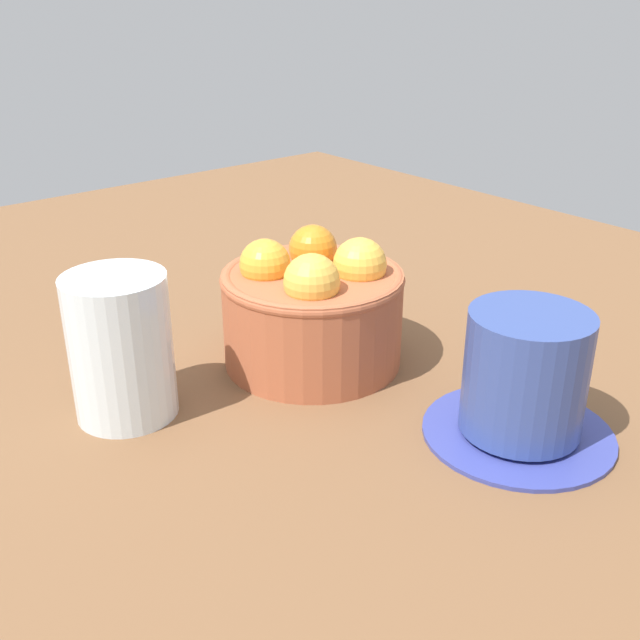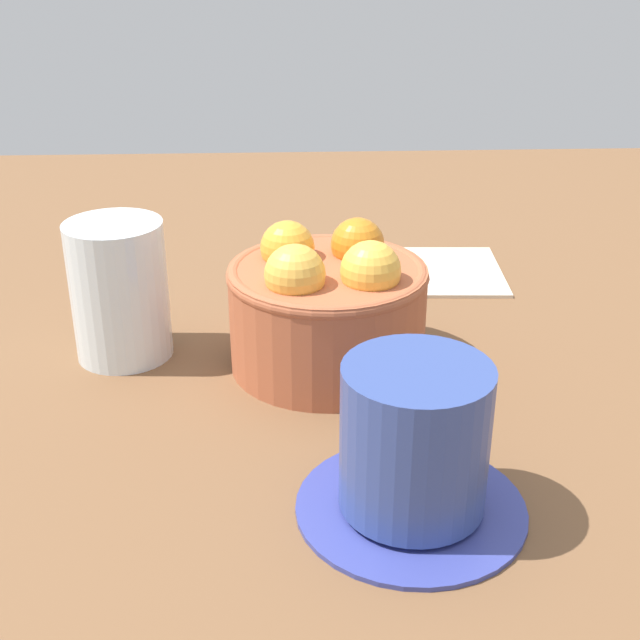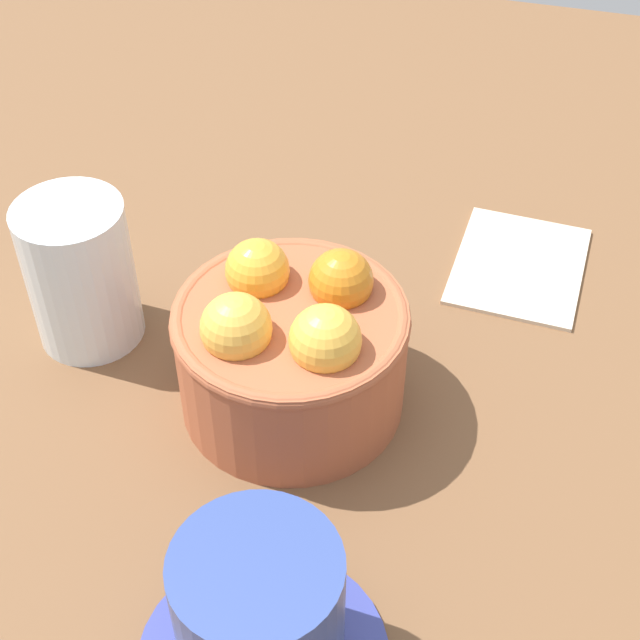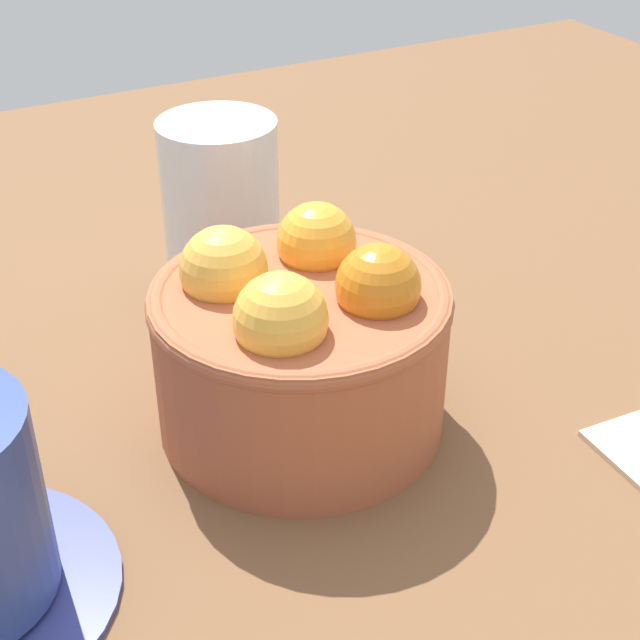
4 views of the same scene
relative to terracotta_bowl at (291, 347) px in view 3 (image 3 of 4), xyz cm
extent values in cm
cube|color=brown|center=(-0.03, 0.00, -6.29)|extent=(119.85, 100.63, 3.41)
cylinder|color=#AD5938|center=(-0.03, 0.00, -0.93)|extent=(13.56, 13.56, 7.31)
torus|color=#AD5938|center=(-0.03, 0.00, 2.33)|extent=(13.76, 13.76, 1.00)
sphere|color=#F7B541|center=(2.22, 2.67, 3.39)|extent=(3.99, 3.99, 3.99)
sphere|color=orange|center=(-2.69, 2.25, 3.39)|extent=(3.78, 3.78, 3.78)
sphere|color=gold|center=(-2.27, -2.67, 3.39)|extent=(3.80, 3.80, 3.80)
sphere|color=gold|center=(2.64, -2.25, 3.39)|extent=(4.00, 4.00, 4.00)
cylinder|color=#33478C|center=(16.63, 3.58, 0.04)|extent=(7.74, 7.74, 8.03)
cylinder|color=silver|center=(-2.27, -14.53, 0.40)|extent=(6.83, 6.83, 9.96)
cube|color=beige|center=(-16.47, 11.91, -4.28)|extent=(11.67, 9.41, 0.60)
camera|label=1|loc=(40.01, -32.77, 22.42)|focal=42.00mm
camera|label=2|loc=(53.05, -2.95, 24.19)|focal=47.70mm
camera|label=3|loc=(36.60, 12.05, 38.63)|focal=52.48mm
camera|label=4|loc=(16.34, 32.58, 24.28)|focal=53.57mm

